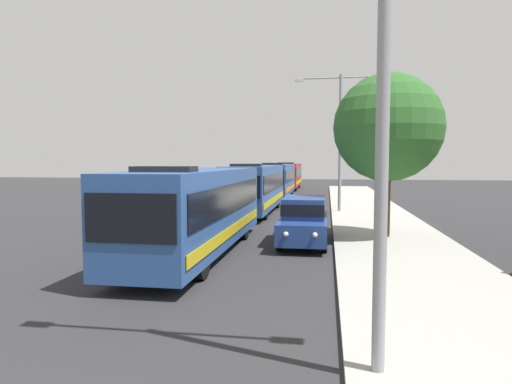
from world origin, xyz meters
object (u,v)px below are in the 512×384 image
at_px(roadside_tree, 388,128).
at_px(streetlamp_mid, 340,129).
at_px(bus_middle, 277,179).
at_px(bus_lead, 198,207).
at_px(white_suv, 304,218).
at_px(bus_fourth_in_line, 288,175).
at_px(bus_second_in_line, 255,187).
at_px(streetlamp_near, 384,39).

bearing_deg(roadside_tree, streetlamp_mid, 100.09).
bearing_deg(bus_middle, bus_lead, -90.00).
bearing_deg(roadside_tree, bus_lead, -151.31).
height_order(bus_middle, white_suv, bus_middle).
height_order(bus_lead, bus_fourth_in_line, same).
bearing_deg(bus_second_in_line, bus_fourth_in_line, 90.00).
distance_m(bus_second_in_line, bus_middle, 12.45).
distance_m(bus_middle, roadside_tree, 22.75).
xyz_separation_m(bus_second_in_line, roadside_tree, (7.09, -8.95, 3.07)).
bearing_deg(streetlamp_mid, bus_middle, 114.45).
xyz_separation_m(bus_middle, white_suv, (3.70, -22.81, -0.65)).
relative_size(bus_middle, white_suv, 2.09).
bearing_deg(bus_second_in_line, streetlamp_mid, 6.08).
height_order(white_suv, streetlamp_mid, streetlamp_mid).
height_order(bus_lead, roadside_tree, roadside_tree).
distance_m(bus_fourth_in_line, white_suv, 35.25).
bearing_deg(streetlamp_mid, roadside_tree, -79.91).
height_order(bus_middle, streetlamp_near, streetlamp_near).
distance_m(bus_fourth_in_line, streetlamp_mid, 24.98).
relative_size(bus_second_in_line, streetlamp_mid, 1.26).
distance_m(bus_lead, bus_fourth_in_line, 37.51).
bearing_deg(streetlamp_near, bus_fourth_in_line, 96.68).
height_order(white_suv, roadside_tree, roadside_tree).
bearing_deg(streetlamp_mid, bus_lead, -111.93).
xyz_separation_m(bus_middle, roadside_tree, (7.09, -21.40, 3.07)).
bearing_deg(bus_second_in_line, streetlamp_near, -75.86).
xyz_separation_m(bus_second_in_line, streetlamp_mid, (5.40, 0.58, 3.74)).
bearing_deg(bus_fourth_in_line, bus_lead, -90.00).
xyz_separation_m(bus_second_in_line, bus_middle, (-0.00, 12.45, -0.00)).
xyz_separation_m(bus_fourth_in_line, streetlamp_mid, (5.40, -24.10, 3.74)).
height_order(bus_lead, bus_middle, same).
bearing_deg(bus_lead, bus_middle, 90.00).
distance_m(bus_fourth_in_line, streetlamp_near, 46.55).
bearing_deg(white_suv, bus_second_in_line, 109.63).
height_order(bus_fourth_in_line, streetlamp_mid, streetlamp_mid).
bearing_deg(bus_lead, streetlamp_mid, 68.07).
xyz_separation_m(bus_fourth_in_line, roadside_tree, (7.09, -33.63, 3.07)).
height_order(bus_lead, streetlamp_near, streetlamp_near).
distance_m(white_suv, streetlamp_mid, 11.91).
distance_m(bus_fourth_in_line, roadside_tree, 34.51).
relative_size(bus_lead, roadside_tree, 1.64).
bearing_deg(bus_fourth_in_line, streetlamp_near, -83.32).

